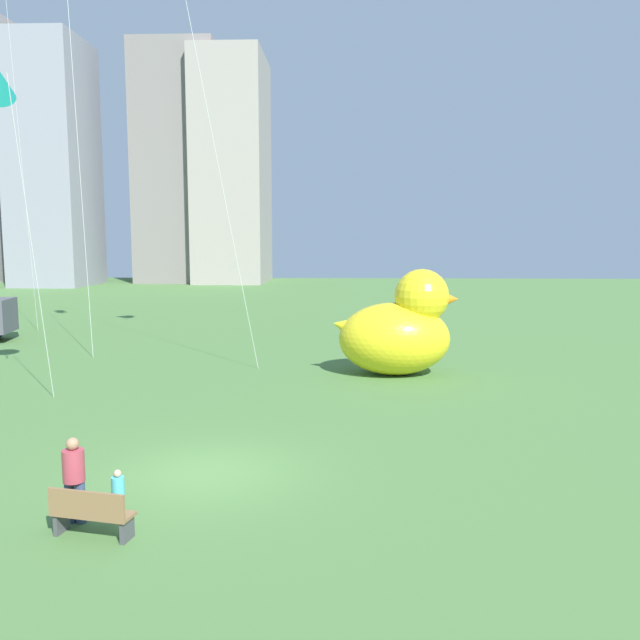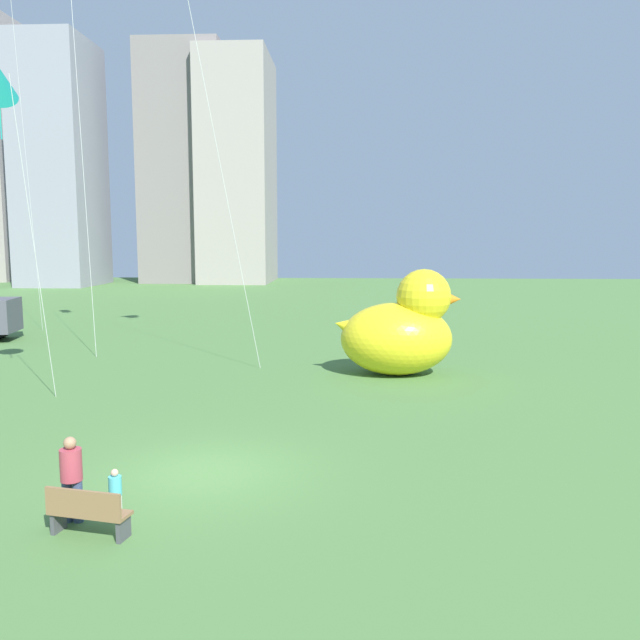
{
  "view_description": "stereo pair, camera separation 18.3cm",
  "coord_description": "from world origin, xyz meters",
  "px_view_note": "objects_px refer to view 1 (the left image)",
  "views": [
    {
      "loc": [
        3.09,
        -13.97,
        5.21
      ],
      "look_at": [
        2.4,
        3.83,
        2.96
      ],
      "focal_mm": 36.96,
      "sensor_mm": 36.0,
      "label": 1
    },
    {
      "loc": [
        3.27,
        -13.96,
        5.21
      ],
      "look_at": [
        2.4,
        3.83,
        2.96
      ],
      "focal_mm": 36.96,
      "sensor_mm": 36.0,
      "label": 2
    }
  ],
  "objects_px": {
    "park_bench": "(91,513)",
    "person_adult": "(74,476)",
    "giant_inflatable_duck": "(399,330)",
    "person_child": "(118,493)"
  },
  "relations": [
    {
      "from": "person_child",
      "to": "person_adult",
      "type": "bearing_deg",
      "value": -171.91
    },
    {
      "from": "park_bench",
      "to": "person_child",
      "type": "distance_m",
      "value": 0.77
    },
    {
      "from": "park_bench",
      "to": "person_adult",
      "type": "bearing_deg",
      "value": 130.69
    },
    {
      "from": "park_bench",
      "to": "giant_inflatable_duck",
      "type": "xyz_separation_m",
      "value": [
        6.43,
        14.07,
        1.25
      ]
    },
    {
      "from": "park_bench",
      "to": "person_adult",
      "type": "xyz_separation_m",
      "value": [
        -0.53,
        0.62,
        0.42
      ]
    },
    {
      "from": "park_bench",
      "to": "giant_inflatable_duck",
      "type": "bearing_deg",
      "value": 65.43
    },
    {
      "from": "giant_inflatable_duck",
      "to": "person_child",
      "type": "bearing_deg",
      "value": -114.91
    },
    {
      "from": "park_bench",
      "to": "giant_inflatable_duck",
      "type": "relative_size",
      "value": 0.31
    },
    {
      "from": "person_adult",
      "to": "giant_inflatable_duck",
      "type": "xyz_separation_m",
      "value": [
        6.96,
        13.45,
        0.82
      ]
    },
    {
      "from": "park_bench",
      "to": "person_adult",
      "type": "height_order",
      "value": "person_adult"
    }
  ]
}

